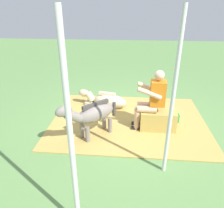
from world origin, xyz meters
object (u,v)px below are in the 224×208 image
Objects in this scene: person_seated at (152,98)px; hay_bale at (158,120)px; tent_pole_mid at (71,141)px; tent_pole_left at (173,101)px; pony_standing at (92,114)px; soda_bottle at (178,118)px; pony_lying at (106,101)px.

hay_bale is at bearing 179.02° from person_seated.
tent_pole_left is at bearing -137.71° from tent_pole_mid.
tent_pole_left reaches higher than hay_bale.
pony_standing is 0.43× the size of tent_pole_mid.
soda_bottle is (-1.84, -0.70, -0.39)m from pony_standing.
pony_lying is 2.78m from tent_pole_left.
tent_pole_mid is at bearing 57.43° from soda_bottle.
soda_bottle is at bearing 157.80° from pony_lying.
hay_bale is 0.57× the size of person_seated.
hay_bale is 0.30× the size of tent_pole_mid.
pony_lying is 3.50m from tent_pole_mid.
hay_bale is 1.56m from pony_lying.
soda_bottle is at bearing -122.57° from tent_pole_mid.
pony_lying is (1.06, -0.96, -0.53)m from person_seated.
pony_standing is at bearing 20.46° from person_seated.
person_seated is at bearing -83.61° from tent_pole_left.
tent_pole_mid is at bearing 90.48° from pony_lying.
pony_standing reaches higher than hay_bale.
person_seated reaches higher than pony_standing.
soda_bottle is at bearing -159.01° from pony_standing.
person_seated is at bearing 137.72° from pony_lying.
hay_bale is 0.30× the size of tent_pole_left.
pony_standing is 1.74m from tent_pole_left.
pony_standing is 0.43× the size of tent_pole_left.
tent_pole_left reaches higher than soda_bottle.
person_seated is (0.16, -0.00, 0.50)m from hay_bale.
tent_pole_left and tent_pole_mid have the same top height.
hay_bale is 0.55× the size of pony_lying.
person_seated is at bearing -159.54° from pony_standing.
pony_standing is 0.79× the size of pony_lying.
pony_standing reaches higher than pony_lying.
soda_bottle is 0.11× the size of tent_pole_mid.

